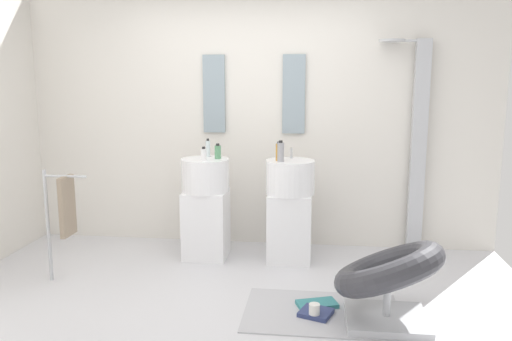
{
  "coord_description": "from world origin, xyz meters",
  "views": [
    {
      "loc": [
        0.65,
        -3.51,
        1.68
      ],
      "look_at": [
        0.15,
        0.55,
        0.95
      ],
      "focal_mm": 36.06,
      "sensor_mm": 36.0,
      "label": 1
    }
  ],
  "objects_px": {
    "pedestal_sink_left": "(206,206)",
    "magazine_navy": "(316,313)",
    "magazine_teal": "(317,304)",
    "pedestal_sink_right": "(290,208)",
    "soap_bottle_clear": "(208,148)",
    "towel_rack": "(64,208)",
    "shower_column": "(417,143)",
    "soap_bottle_white": "(204,154)",
    "coffee_mug": "(314,311)",
    "soap_bottle_amber": "(279,152)",
    "soap_bottle_grey": "(281,152)",
    "soap_bottle_green": "(218,152)",
    "lounge_chair": "(388,276)"
  },
  "relations": [
    {
      "from": "magazine_navy",
      "to": "soap_bottle_grey",
      "type": "xyz_separation_m",
      "value": [
        -0.34,
        1.07,
        1.01
      ]
    },
    {
      "from": "towel_rack",
      "to": "magazine_teal",
      "type": "height_order",
      "value": "towel_rack"
    },
    {
      "from": "lounge_chair",
      "to": "soap_bottle_amber",
      "type": "distance_m",
      "value": 1.6
    },
    {
      "from": "magazine_teal",
      "to": "soap_bottle_green",
      "type": "height_order",
      "value": "soap_bottle_green"
    },
    {
      "from": "towel_rack",
      "to": "soap_bottle_amber",
      "type": "bearing_deg",
      "value": 22.46
    },
    {
      "from": "magazine_navy",
      "to": "soap_bottle_amber",
      "type": "distance_m",
      "value": 1.55
    },
    {
      "from": "towel_rack",
      "to": "soap_bottle_clear",
      "type": "relative_size",
      "value": 5.46
    },
    {
      "from": "towel_rack",
      "to": "magazine_teal",
      "type": "bearing_deg",
      "value": -7.19
    },
    {
      "from": "pedestal_sink_left",
      "to": "shower_column",
      "type": "xyz_separation_m",
      "value": [
        1.98,
        0.41,
        0.58
      ]
    },
    {
      "from": "soap_bottle_clear",
      "to": "magazine_teal",
      "type": "bearing_deg",
      "value": -46.87
    },
    {
      "from": "pedestal_sink_right",
      "to": "towel_rack",
      "type": "distance_m",
      "value": 1.97
    },
    {
      "from": "magazine_navy",
      "to": "soap_bottle_clear",
      "type": "height_order",
      "value": "soap_bottle_clear"
    },
    {
      "from": "pedestal_sink_right",
      "to": "magazine_navy",
      "type": "xyz_separation_m",
      "value": [
        0.26,
        -1.15,
        -0.47
      ]
    },
    {
      "from": "magazine_teal",
      "to": "coffee_mug",
      "type": "relative_size",
      "value": 2.74
    },
    {
      "from": "magazine_teal",
      "to": "pedestal_sink_right",
      "type": "bearing_deg",
      "value": 85.15
    },
    {
      "from": "towel_rack",
      "to": "coffee_mug",
      "type": "relative_size",
      "value": 8.84
    },
    {
      "from": "shower_column",
      "to": "soap_bottle_clear",
      "type": "xyz_separation_m",
      "value": [
        -1.98,
        -0.29,
        -0.05
      ]
    },
    {
      "from": "shower_column",
      "to": "towel_rack",
      "type": "bearing_deg",
      "value": -159.05
    },
    {
      "from": "soap_bottle_white",
      "to": "towel_rack",
      "type": "bearing_deg",
      "value": -149.1
    },
    {
      "from": "pedestal_sink_left",
      "to": "magazine_navy",
      "type": "relative_size",
      "value": 4.85
    },
    {
      "from": "magazine_navy",
      "to": "shower_column",
      "type": "bearing_deg",
      "value": 79.24
    },
    {
      "from": "shower_column",
      "to": "pedestal_sink_left",
      "type": "bearing_deg",
      "value": -168.28
    },
    {
      "from": "lounge_chair",
      "to": "magazine_teal",
      "type": "relative_size",
      "value": 3.61
    },
    {
      "from": "soap_bottle_grey",
      "to": "soap_bottle_white",
      "type": "bearing_deg",
      "value": -177.41
    },
    {
      "from": "shower_column",
      "to": "magazine_teal",
      "type": "height_order",
      "value": "shower_column"
    },
    {
      "from": "soap_bottle_clear",
      "to": "soap_bottle_green",
      "type": "distance_m",
      "value": 0.16
    },
    {
      "from": "magazine_navy",
      "to": "soap_bottle_clear",
      "type": "xyz_separation_m",
      "value": [
        -1.05,
        1.28,
        1.0
      ]
    },
    {
      "from": "soap_bottle_grey",
      "to": "shower_column",
      "type": "bearing_deg",
      "value": 21.34
    },
    {
      "from": "shower_column",
      "to": "towel_rack",
      "type": "xyz_separation_m",
      "value": [
        -3.01,
        -1.15,
        -0.45
      ]
    },
    {
      "from": "lounge_chair",
      "to": "towel_rack",
      "type": "relative_size",
      "value": 1.12
    },
    {
      "from": "towel_rack",
      "to": "magazine_navy",
      "type": "height_order",
      "value": "towel_rack"
    },
    {
      "from": "towel_rack",
      "to": "magazine_navy",
      "type": "relative_size",
      "value": 4.39
    },
    {
      "from": "soap_bottle_white",
      "to": "soap_bottle_grey",
      "type": "xyz_separation_m",
      "value": [
        0.7,
        0.03,
        0.03
      ]
    },
    {
      "from": "towel_rack",
      "to": "soap_bottle_grey",
      "type": "xyz_separation_m",
      "value": [
        1.74,
        0.66,
        0.41
      ]
    },
    {
      "from": "soap_bottle_grey",
      "to": "soap_bottle_amber",
      "type": "relative_size",
      "value": 1.1
    },
    {
      "from": "lounge_chair",
      "to": "towel_rack",
      "type": "distance_m",
      "value": 2.62
    },
    {
      "from": "soap_bottle_white",
      "to": "soap_bottle_clear",
      "type": "xyz_separation_m",
      "value": [
        -0.01,
        0.24,
        0.02
      ]
    },
    {
      "from": "soap_bottle_white",
      "to": "soap_bottle_clear",
      "type": "relative_size",
      "value": 0.74
    },
    {
      "from": "soap_bottle_grey",
      "to": "soap_bottle_amber",
      "type": "height_order",
      "value": "soap_bottle_grey"
    },
    {
      "from": "magazine_teal",
      "to": "coffee_mug",
      "type": "xyz_separation_m",
      "value": [
        -0.02,
        -0.2,
        0.04
      ]
    },
    {
      "from": "pedestal_sink_right",
      "to": "magazine_teal",
      "type": "height_order",
      "value": "pedestal_sink_right"
    },
    {
      "from": "soap_bottle_grey",
      "to": "coffee_mug",
      "type": "bearing_deg",
      "value": -73.57
    },
    {
      "from": "pedestal_sink_right",
      "to": "magazine_teal",
      "type": "relative_size",
      "value": 3.56
    },
    {
      "from": "pedestal_sink_right",
      "to": "soap_bottle_white",
      "type": "bearing_deg",
      "value": -171.46
    },
    {
      "from": "pedestal_sink_left",
      "to": "soap_bottle_white",
      "type": "xyz_separation_m",
      "value": [
        0.01,
        -0.12,
        0.51
      ]
    },
    {
      "from": "shower_column",
      "to": "soap_bottle_white",
      "type": "relative_size",
      "value": 15.95
    },
    {
      "from": "shower_column",
      "to": "soap_bottle_green",
      "type": "distance_m",
      "value": 1.91
    },
    {
      "from": "pedestal_sink_left",
      "to": "soap_bottle_grey",
      "type": "bearing_deg",
      "value": -6.87
    },
    {
      "from": "soap_bottle_white",
      "to": "coffee_mug",
      "type": "bearing_deg",
      "value": -46.71
    },
    {
      "from": "towel_rack",
      "to": "magazine_teal",
      "type": "distance_m",
      "value": 2.19
    }
  ]
}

